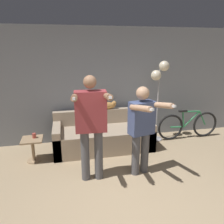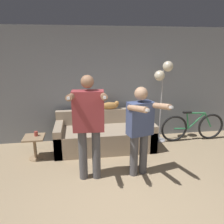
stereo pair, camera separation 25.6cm
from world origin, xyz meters
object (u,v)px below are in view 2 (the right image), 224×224
at_px(cup, 36,134).
at_px(person_right, 140,126).
at_px(bicycle, 193,127).
at_px(person_left, 89,121).
at_px(cat, 110,105).
at_px(side_table, 34,143).
at_px(floor_lamp, 163,78).
at_px(couch, 105,136).

bearing_deg(cup, person_right, -25.87).
bearing_deg(bicycle, person_left, -153.85).
height_order(cat, side_table, cat).
relative_size(person_left, side_table, 3.74).
xyz_separation_m(person_right, cup, (-1.86, 0.90, -0.38)).
height_order(cat, bicycle, cat).
height_order(person_left, floor_lamp, floor_lamp).
xyz_separation_m(side_table, bicycle, (3.55, 0.37, 0.00)).
bearing_deg(couch, cat, 63.47).
bearing_deg(person_right, floor_lamp, 42.52).
distance_m(person_right, floor_lamp, 1.70).
bearing_deg(bicycle, cup, -174.60).
bearing_deg(side_table, person_right, -24.43).
bearing_deg(person_left, cat, 73.32).
xyz_separation_m(cat, floor_lamp, (1.17, -0.16, 0.62)).
xyz_separation_m(person_left, cup, (-1.01, 0.90, -0.52)).
distance_m(person_left, person_right, 0.86).
distance_m(couch, side_table, 1.47).
distance_m(person_left, side_table, 1.52).
xyz_separation_m(person_left, cat, (0.56, 1.49, -0.16)).
distance_m(floor_lamp, bicycle, 1.40).
relative_size(side_table, cup, 5.09).
distance_m(person_right, cup, 2.10).
bearing_deg(bicycle, floor_lamp, 172.72).
bearing_deg(person_right, cup, 139.96).
height_order(floor_lamp, side_table, floor_lamp).
bearing_deg(cat, bicycle, -7.60).
xyz_separation_m(person_left, side_table, (-1.05, 0.86, -0.70)).
bearing_deg(floor_lamp, person_right, -123.31).
height_order(person_right, bicycle, person_right).
distance_m(floor_lamp, cup, 2.94).
xyz_separation_m(couch, person_right, (0.46, -1.15, 0.62)).
xyz_separation_m(cat, bicycle, (1.95, -0.26, -0.54)).
xyz_separation_m(person_left, bicycle, (2.51, 1.23, -0.70)).
bearing_deg(couch, side_table, -168.64).
distance_m(couch, person_left, 1.43).
height_order(couch, floor_lamp, floor_lamp).
bearing_deg(cat, side_table, -158.57).
bearing_deg(cat, cup, -159.29).
height_order(couch, person_right, person_right).
distance_m(side_table, cup, 0.19).
relative_size(couch, floor_lamp, 1.13).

